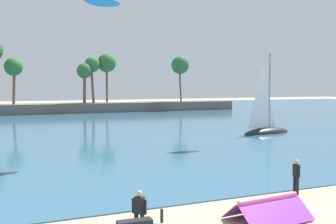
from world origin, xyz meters
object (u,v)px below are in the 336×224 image
at_px(sailboat_near_shore, 266,126).
at_px(kite_aloft_low_near_shore, 102,2).
at_px(person_rigging_by_gear, 139,213).
at_px(folded_kite, 268,205).
at_px(person_at_waterline, 296,176).

relative_size(sailboat_near_shore, kite_aloft_low_near_shore, 3.37).
bearing_deg(sailboat_near_shore, person_rigging_by_gear, -134.59).
height_order(folded_kite, person_at_waterline, person_at_waterline).
xyz_separation_m(person_rigging_by_gear, sailboat_near_shore, (22.10, 22.41, -0.01)).
bearing_deg(person_at_waterline, kite_aloft_low_near_shore, 114.77).
bearing_deg(kite_aloft_low_near_shore, sailboat_near_shore, 7.90).
bearing_deg(person_rigging_by_gear, person_at_waterline, 14.92).
relative_size(folded_kite, sailboat_near_shore, 0.35).
distance_m(folded_kite, kite_aloft_low_near_shore, 18.90).
height_order(person_rigging_by_gear, kite_aloft_low_near_shore, kite_aloft_low_near_shore).
relative_size(folded_kite, person_rigging_by_gear, 1.90).
bearing_deg(person_rigging_by_gear, kite_aloft_low_near_shore, 79.99).
height_order(folded_kite, person_rigging_by_gear, person_rigging_by_gear).
bearing_deg(person_at_waterline, sailboat_near_shore, 56.37).
height_order(person_rigging_by_gear, person_at_waterline, same).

